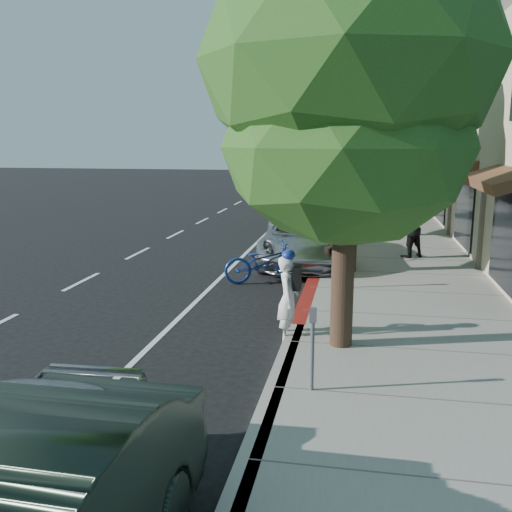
% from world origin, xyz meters
% --- Properties ---
extents(ground, '(120.00, 120.00, 0.00)m').
position_xyz_m(ground, '(0.00, 0.00, 0.00)').
color(ground, black).
rests_on(ground, ground).
extents(sidewalk, '(4.60, 56.00, 0.15)m').
position_xyz_m(sidewalk, '(2.30, 8.00, 0.07)').
color(sidewalk, gray).
rests_on(sidewalk, ground).
extents(curb, '(0.30, 56.00, 0.15)m').
position_xyz_m(curb, '(0.00, 8.00, 0.07)').
color(curb, '#9E998E').
rests_on(curb, ground).
extents(curb_red_segment, '(0.32, 4.00, 0.15)m').
position_xyz_m(curb_red_segment, '(0.00, 1.00, 0.07)').
color(curb_red_segment, maroon).
rests_on(curb_red_segment, ground).
extents(street_tree_0, '(5.01, 5.01, 8.00)m').
position_xyz_m(street_tree_0, '(0.90, -2.00, 4.91)').
color(street_tree_0, black).
rests_on(street_tree_0, ground).
extents(street_tree_1, '(4.18, 4.18, 6.91)m').
position_xyz_m(street_tree_1, '(0.90, 4.00, 4.27)').
color(street_tree_1, black).
rests_on(street_tree_1, ground).
extents(street_tree_2, '(4.37, 4.37, 6.82)m').
position_xyz_m(street_tree_2, '(0.90, 10.00, 4.17)').
color(street_tree_2, black).
rests_on(street_tree_2, ground).
extents(street_tree_3, '(4.73, 4.73, 7.56)m').
position_xyz_m(street_tree_3, '(0.90, 16.00, 4.65)').
color(street_tree_3, black).
rests_on(street_tree_3, ground).
extents(street_tree_4, '(4.96, 4.96, 7.66)m').
position_xyz_m(street_tree_4, '(0.90, 22.00, 4.67)').
color(street_tree_4, black).
rests_on(street_tree_4, ground).
extents(street_tree_5, '(4.67, 4.67, 6.82)m').
position_xyz_m(street_tree_5, '(0.90, 28.00, 4.10)').
color(street_tree_5, black).
rests_on(street_tree_5, ground).
extents(cyclist, '(0.43, 0.62, 1.65)m').
position_xyz_m(cyclist, '(-0.12, -1.55, 0.83)').
color(cyclist, white).
rests_on(cyclist, ground).
extents(bicycle, '(2.25, 1.51, 1.12)m').
position_xyz_m(bicycle, '(-1.33, 2.80, 0.56)').
color(bicycle, navy).
rests_on(bicycle, ground).
extents(silver_suv, '(2.97, 5.72, 1.54)m').
position_xyz_m(silver_suv, '(-0.54, 5.50, 0.77)').
color(silver_suv, '#B1B1B6').
rests_on(silver_suv, ground).
extents(dark_sedan, '(1.98, 4.68, 1.50)m').
position_xyz_m(dark_sedan, '(-1.26, 13.71, 0.75)').
color(dark_sedan, black).
rests_on(dark_sedan, ground).
extents(white_pickup, '(3.21, 6.25, 1.74)m').
position_xyz_m(white_pickup, '(-0.50, 15.40, 0.87)').
color(white_pickup, silver).
rests_on(white_pickup, ground).
extents(dark_suv_far, '(2.05, 4.32, 1.43)m').
position_xyz_m(dark_suv_far, '(-1.75, 25.19, 0.71)').
color(dark_suv_far, black).
rests_on(dark_suv_far, ground).
extents(pedestrian, '(1.14, 1.08, 1.85)m').
position_xyz_m(pedestrian, '(2.70, 6.31, 1.08)').
color(pedestrian, black).
rests_on(pedestrian, sidewalk).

